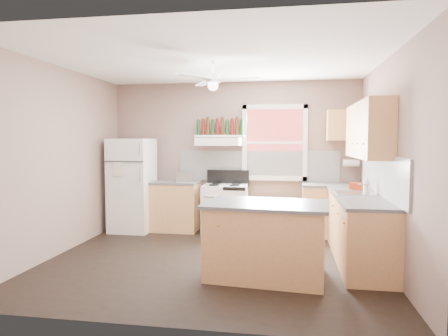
% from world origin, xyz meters
% --- Properties ---
extents(floor, '(4.50, 4.50, 0.00)m').
position_xyz_m(floor, '(0.00, 0.00, 0.00)').
color(floor, black).
rests_on(floor, ground).
extents(ceiling, '(4.50, 4.50, 0.00)m').
position_xyz_m(ceiling, '(0.00, 0.00, 2.70)').
color(ceiling, white).
rests_on(ceiling, ground).
extents(wall_back, '(4.50, 0.05, 2.70)m').
position_xyz_m(wall_back, '(0.00, 2.02, 1.35)').
color(wall_back, '#7B6358').
rests_on(wall_back, ground).
extents(wall_right, '(0.05, 4.00, 2.70)m').
position_xyz_m(wall_right, '(2.27, 0.00, 1.35)').
color(wall_right, '#7B6358').
rests_on(wall_right, ground).
extents(wall_left, '(0.05, 4.00, 2.70)m').
position_xyz_m(wall_left, '(-2.27, 0.00, 1.35)').
color(wall_left, '#7B6358').
rests_on(wall_left, ground).
extents(backsplash_back, '(2.90, 0.03, 0.55)m').
position_xyz_m(backsplash_back, '(0.45, 1.99, 1.18)').
color(backsplash_back, white).
rests_on(backsplash_back, wall_back).
extents(backsplash_right, '(0.03, 2.60, 0.55)m').
position_xyz_m(backsplash_right, '(2.23, 0.30, 1.18)').
color(backsplash_right, white).
rests_on(backsplash_right, wall_right).
extents(window_view, '(1.00, 0.02, 1.20)m').
position_xyz_m(window_view, '(0.75, 1.98, 1.60)').
color(window_view, maroon).
rests_on(window_view, wall_back).
extents(window_frame, '(1.16, 0.07, 1.36)m').
position_xyz_m(window_frame, '(0.75, 1.96, 1.60)').
color(window_frame, white).
rests_on(window_frame, wall_back).
extents(refrigerator, '(0.72, 0.70, 1.67)m').
position_xyz_m(refrigerator, '(-1.78, 1.53, 0.84)').
color(refrigerator, white).
rests_on(refrigerator, floor).
extents(base_cabinet_left, '(0.90, 0.60, 0.86)m').
position_xyz_m(base_cabinet_left, '(-1.06, 1.70, 0.43)').
color(base_cabinet_left, '#BB814E').
rests_on(base_cabinet_left, floor).
extents(counter_left, '(0.92, 0.62, 0.04)m').
position_xyz_m(counter_left, '(-1.06, 1.70, 0.88)').
color(counter_left, '#4A4A4D').
rests_on(counter_left, base_cabinet_left).
extents(toaster, '(0.30, 0.20, 0.18)m').
position_xyz_m(toaster, '(-0.83, 1.61, 0.99)').
color(toaster, silver).
rests_on(toaster, counter_left).
extents(stove, '(0.79, 0.67, 0.86)m').
position_xyz_m(stove, '(-0.09, 1.61, 0.43)').
color(stove, white).
rests_on(stove, floor).
extents(range_hood, '(0.78, 0.50, 0.14)m').
position_xyz_m(range_hood, '(-0.23, 1.75, 1.62)').
color(range_hood, white).
rests_on(range_hood, wall_back).
extents(bottle_shelf, '(0.90, 0.26, 0.03)m').
position_xyz_m(bottle_shelf, '(-0.23, 1.87, 1.72)').
color(bottle_shelf, white).
rests_on(bottle_shelf, range_hood).
extents(cart, '(0.59, 0.42, 0.55)m').
position_xyz_m(cart, '(0.70, 1.69, 0.28)').
color(cart, '#BB814E').
rests_on(cart, floor).
extents(base_cabinet_corner, '(1.00, 0.60, 0.86)m').
position_xyz_m(base_cabinet_corner, '(1.75, 1.70, 0.43)').
color(base_cabinet_corner, '#BB814E').
rests_on(base_cabinet_corner, floor).
extents(base_cabinet_right, '(0.60, 2.20, 0.86)m').
position_xyz_m(base_cabinet_right, '(1.95, 0.30, 0.43)').
color(base_cabinet_right, '#BB814E').
rests_on(base_cabinet_right, floor).
extents(counter_corner, '(1.02, 0.62, 0.04)m').
position_xyz_m(counter_corner, '(1.75, 1.70, 0.88)').
color(counter_corner, '#4A4A4D').
rests_on(counter_corner, base_cabinet_corner).
extents(counter_right, '(0.62, 2.22, 0.04)m').
position_xyz_m(counter_right, '(1.94, 0.30, 0.88)').
color(counter_right, '#4A4A4D').
rests_on(counter_right, base_cabinet_right).
extents(sink, '(0.55, 0.45, 0.03)m').
position_xyz_m(sink, '(1.94, 0.50, 0.90)').
color(sink, silver).
rests_on(sink, counter_right).
extents(faucet, '(0.03, 0.03, 0.14)m').
position_xyz_m(faucet, '(2.10, 0.50, 0.97)').
color(faucet, silver).
rests_on(faucet, sink).
extents(upper_cabinet_right, '(0.33, 1.80, 0.76)m').
position_xyz_m(upper_cabinet_right, '(2.08, 0.50, 1.78)').
color(upper_cabinet_right, '#BB814E').
rests_on(upper_cabinet_right, wall_right).
extents(upper_cabinet_corner, '(0.60, 0.33, 0.52)m').
position_xyz_m(upper_cabinet_corner, '(1.95, 1.83, 1.90)').
color(upper_cabinet_corner, '#BB814E').
rests_on(upper_cabinet_corner, wall_back).
extents(paper_towel, '(0.26, 0.12, 0.12)m').
position_xyz_m(paper_towel, '(2.07, 1.86, 1.25)').
color(paper_towel, white).
rests_on(paper_towel, wall_back).
extents(island, '(1.44, 0.99, 0.86)m').
position_xyz_m(island, '(0.75, -0.53, 0.43)').
color(island, '#BB814E').
rests_on(island, floor).
extents(island_top, '(1.53, 1.07, 0.04)m').
position_xyz_m(island_top, '(0.75, -0.53, 0.88)').
color(island_top, '#4A4A4D').
rests_on(island_top, island).
extents(ceiling_fan_hub, '(0.20, 0.20, 0.08)m').
position_xyz_m(ceiling_fan_hub, '(0.00, 0.00, 2.45)').
color(ceiling_fan_hub, white).
rests_on(ceiling_fan_hub, ceiling).
extents(soap_bottle, '(0.12, 0.13, 0.25)m').
position_xyz_m(soap_bottle, '(2.09, 0.54, 1.03)').
color(soap_bottle, silver).
rests_on(soap_bottle, counter_right).
extents(red_caddy, '(0.21, 0.18, 0.10)m').
position_xyz_m(red_caddy, '(2.02, 0.98, 0.95)').
color(red_caddy, '#AE290E').
rests_on(red_caddy, counter_right).
extents(wine_bottles, '(0.86, 0.06, 0.31)m').
position_xyz_m(wine_bottles, '(-0.23, 1.87, 1.88)').
color(wine_bottles, '#143819').
rests_on(wine_bottles, bottle_shelf).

